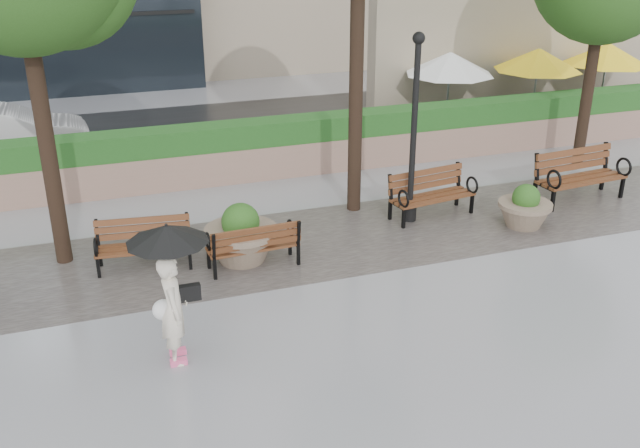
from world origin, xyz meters
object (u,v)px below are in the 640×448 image
object	(u,v)px
lamppost	(413,142)
pedestrian	(171,280)
bench_1	(145,254)
bench_3	(431,204)
car_right	(4,133)
planter_right	(525,210)
bench_2	(254,254)
bench_4	(579,186)
planter_left	(241,239)

from	to	relation	value
lamppost	pedestrian	world-z (taller)	lamppost
lamppost	pedestrian	distance (m)	6.28
bench_1	bench_3	xyz separation A→B (m)	(5.86, 0.45, 0.02)
car_right	planter_right	bearing A→B (deg)	-130.48
lamppost	pedestrian	size ratio (longest dim) A/B	1.87
bench_1	car_right	xyz separation A→B (m)	(-2.61, 7.51, 0.42)
bench_2	car_right	size ratio (longest dim) A/B	0.40
planter_right	pedestrian	world-z (taller)	pedestrian
bench_1	bench_2	xyz separation A→B (m)	(1.82, -0.61, -0.01)
bench_1	bench_2	bearing A→B (deg)	-11.01
bench_3	lamppost	size ratio (longest dim) A/B	0.49
bench_1	lamppost	bearing A→B (deg)	11.90
bench_2	bench_4	world-z (taller)	bench_4
bench_1	planter_right	distance (m)	7.40
planter_right	bench_1	bearing A→B (deg)	175.17
bench_4	planter_left	world-z (taller)	planter_left
planter_left	bench_4	bearing A→B (deg)	3.70
bench_1	planter_left	xyz separation A→B (m)	(1.68, -0.28, 0.17)
bench_2	planter_right	size ratio (longest dim) A/B	1.54
planter_left	pedestrian	bearing A→B (deg)	-120.08
bench_1	planter_left	world-z (taller)	planter_left
bench_1	lamppost	size ratio (longest dim) A/B	0.45
bench_1	planter_right	world-z (taller)	planter_right
bench_3	planter_left	distance (m)	4.24
bench_1	car_right	size ratio (longest dim) A/B	0.41
planter_right	lamppost	size ratio (longest dim) A/B	0.28
bench_4	pedestrian	distance (m)	9.82
bench_3	bench_4	world-z (taller)	bench_4
bench_3	lamppost	world-z (taller)	lamppost
bench_4	bench_2	bearing A→B (deg)	-179.10
planter_right	bench_3	bearing A→B (deg)	144.66
bench_1	bench_3	distance (m)	5.88
bench_4	planter_right	xyz separation A→B (m)	(-1.95, -0.84, 0.02)
bench_2	car_right	distance (m)	9.26
bench_2	pedestrian	distance (m)	3.12
bench_2	planter_right	world-z (taller)	planter_right
bench_1	bench_2	distance (m)	1.92
bench_2	planter_left	xyz separation A→B (m)	(-0.14, 0.33, 0.18)
bench_2	bench_3	distance (m)	4.18
bench_3	planter_right	size ratio (longest dim) A/B	1.76
bench_3	bench_4	bearing A→B (deg)	-12.11
planter_right	car_right	world-z (taller)	car_right
bench_3	car_right	bearing A→B (deg)	131.98
planter_right	car_right	xyz separation A→B (m)	(-9.99, 8.13, 0.33)
planter_left	bench_1	bearing A→B (deg)	170.59
lamppost	bench_2	bearing A→B (deg)	-163.85
pedestrian	bench_1	bearing A→B (deg)	8.48
planter_left	car_right	distance (m)	8.90
planter_right	lamppost	bearing A→B (deg)	152.93
bench_3	pedestrian	xyz separation A→B (m)	(-5.76, -3.46, 0.95)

